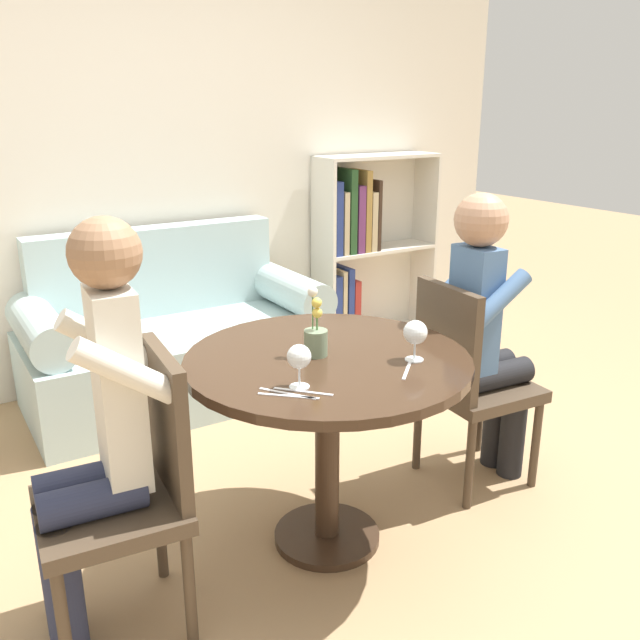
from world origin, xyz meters
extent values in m
plane|color=tan|center=(0.00, 0.00, 0.00)|extent=(16.00, 16.00, 0.00)
cube|color=silver|center=(0.00, 2.00, 1.35)|extent=(5.20, 0.05, 2.70)
cylinder|color=#382619|center=(0.00, 0.00, 0.73)|extent=(1.00, 1.00, 0.03)
cylinder|color=#382619|center=(0.00, 0.00, 0.37)|extent=(0.09, 0.09, 0.68)
cylinder|color=#382619|center=(0.00, 0.00, 0.01)|extent=(0.40, 0.40, 0.03)
cube|color=#A8C1C1|center=(0.00, 1.52, 0.21)|extent=(1.61, 0.80, 0.42)
cube|color=#A8C1C1|center=(0.00, 1.84, 0.67)|extent=(1.39, 0.16, 0.50)
cylinder|color=#A8C1C1|center=(-0.70, 1.52, 0.53)|extent=(0.22, 0.72, 0.22)
cylinder|color=#A8C1C1|center=(0.70, 1.52, 0.53)|extent=(0.22, 0.72, 0.22)
cube|color=silver|center=(1.54, 1.94, 0.63)|extent=(0.87, 0.02, 1.26)
cube|color=silver|center=(1.12, 1.81, 0.63)|extent=(0.02, 0.28, 1.26)
cube|color=silver|center=(1.96, 1.81, 0.63)|extent=(0.02, 0.28, 1.26)
cube|color=silver|center=(1.54, 1.81, 0.01)|extent=(0.82, 0.28, 0.02)
cube|color=silver|center=(1.54, 1.81, 0.63)|extent=(0.82, 0.28, 0.02)
cube|color=silver|center=(1.54, 1.81, 1.25)|extent=(0.82, 0.28, 0.02)
cube|color=navy|center=(1.17, 1.81, 0.26)|extent=(0.05, 0.23, 0.48)
cube|color=tan|center=(1.22, 1.81, 0.28)|extent=(0.03, 0.23, 0.51)
cube|color=navy|center=(1.27, 1.81, 0.28)|extent=(0.04, 0.23, 0.52)
cube|color=maroon|center=(1.32, 1.81, 0.24)|extent=(0.05, 0.23, 0.43)
cube|color=navy|center=(1.17, 1.81, 0.88)|extent=(0.05, 0.23, 0.47)
cube|color=tan|center=(1.22, 1.81, 0.84)|extent=(0.04, 0.23, 0.41)
cube|color=#234723|center=(1.28, 1.81, 0.91)|extent=(0.05, 0.23, 0.54)
cube|color=#602D5B|center=(1.34, 1.81, 0.86)|extent=(0.05, 0.23, 0.44)
cube|color=olive|center=(1.39, 1.81, 0.91)|extent=(0.04, 0.23, 0.53)
cube|color=tan|center=(1.44, 1.81, 0.84)|extent=(0.04, 0.23, 0.39)
cube|color=#332319|center=(1.48, 1.81, 0.87)|extent=(0.03, 0.23, 0.46)
cylinder|color=#473828|center=(-0.96, 0.16, 0.20)|extent=(0.04, 0.04, 0.40)
cylinder|color=#473828|center=(-0.99, -0.20, 0.20)|extent=(0.04, 0.04, 0.40)
cylinder|color=#473828|center=(-0.60, 0.13, 0.20)|extent=(0.04, 0.04, 0.40)
cylinder|color=#473828|center=(-0.63, -0.23, 0.20)|extent=(0.04, 0.04, 0.40)
cube|color=#473828|center=(-0.79, -0.03, 0.42)|extent=(0.45, 0.45, 0.05)
cube|color=#473828|center=(-0.60, -0.05, 0.68)|extent=(0.07, 0.38, 0.45)
cylinder|color=#473828|center=(0.96, -0.15, 0.20)|extent=(0.04, 0.04, 0.40)
cylinder|color=#473828|center=(0.98, 0.21, 0.20)|extent=(0.04, 0.04, 0.40)
cylinder|color=#473828|center=(0.60, -0.12, 0.20)|extent=(0.04, 0.04, 0.40)
cylinder|color=#473828|center=(0.63, 0.23, 0.20)|extent=(0.04, 0.04, 0.40)
cube|color=#473828|center=(0.79, 0.04, 0.42)|extent=(0.45, 0.45, 0.05)
cube|color=#473828|center=(0.60, 0.05, 0.68)|extent=(0.07, 0.38, 0.45)
cylinder|color=#282D47|center=(-0.95, 0.04, 0.23)|extent=(0.11, 0.11, 0.45)
cylinder|color=#282D47|center=(-0.96, -0.07, 0.23)|extent=(0.11, 0.11, 0.45)
cylinder|color=#282D47|center=(-0.84, 0.03, 0.50)|extent=(0.31, 0.14, 0.11)
cylinder|color=#282D47|center=(-0.85, -0.08, 0.50)|extent=(0.31, 0.14, 0.11)
cube|color=silver|center=(-0.73, -0.03, 0.80)|extent=(0.14, 0.21, 0.60)
cylinder|color=silver|center=(-0.72, 0.10, 0.91)|extent=(0.29, 0.09, 0.23)
cylinder|color=silver|center=(-0.75, -0.17, 0.91)|extent=(0.29, 0.09, 0.23)
sphere|color=#936B4C|center=(-0.73, -0.03, 1.20)|extent=(0.20, 0.20, 0.20)
cylinder|color=black|center=(0.95, -0.03, 0.23)|extent=(0.11, 0.11, 0.45)
cylinder|color=black|center=(0.96, 0.08, 0.23)|extent=(0.11, 0.11, 0.45)
cylinder|color=black|center=(0.84, -0.02, 0.50)|extent=(0.31, 0.13, 0.11)
cylinder|color=black|center=(0.85, 0.09, 0.50)|extent=(0.31, 0.13, 0.11)
cube|color=#4C709E|center=(0.73, 0.04, 0.78)|extent=(0.13, 0.21, 0.54)
cylinder|color=#4C709E|center=(0.72, -0.09, 0.86)|extent=(0.29, 0.09, 0.23)
cylinder|color=#4C709E|center=(0.74, 0.18, 0.86)|extent=(0.29, 0.09, 0.23)
sphere|color=tan|center=(0.73, 0.04, 1.15)|extent=(0.21, 0.21, 0.21)
cylinder|color=white|center=(-0.22, -0.18, 0.75)|extent=(0.06, 0.06, 0.00)
cylinder|color=white|center=(-0.22, -0.18, 0.78)|extent=(0.01, 0.01, 0.07)
sphere|color=white|center=(-0.22, -0.18, 0.85)|extent=(0.08, 0.08, 0.08)
sphere|color=#E58E75|center=(-0.22, -0.18, 0.84)|extent=(0.06, 0.06, 0.06)
cylinder|color=white|center=(0.24, -0.18, 0.75)|extent=(0.06, 0.06, 0.00)
cylinder|color=white|center=(0.24, -0.18, 0.78)|extent=(0.01, 0.01, 0.06)
sphere|color=white|center=(0.24, -0.18, 0.85)|extent=(0.08, 0.08, 0.08)
sphere|color=beige|center=(0.24, -0.18, 0.84)|extent=(0.06, 0.06, 0.06)
cylinder|color=gray|center=(-0.03, 0.03, 0.79)|extent=(0.08, 0.08, 0.09)
cylinder|color=#4C7A42|center=(-0.03, 0.05, 0.90)|extent=(0.00, 0.01, 0.13)
sphere|color=silver|center=(-0.03, 0.05, 0.97)|extent=(0.04, 0.04, 0.04)
cylinder|color=#4C7A42|center=(-0.02, 0.03, 0.89)|extent=(0.00, 0.01, 0.10)
sphere|color=#EACC4C|center=(-0.02, 0.03, 0.94)|extent=(0.04, 0.04, 0.04)
cylinder|color=#4C7A42|center=(-0.02, 0.03, 0.87)|extent=(0.00, 0.01, 0.06)
sphere|color=#EACC4C|center=(-0.02, 0.03, 0.90)|extent=(0.04, 0.04, 0.04)
cube|color=silver|center=(-0.27, -0.20, 0.75)|extent=(0.12, 0.16, 0.00)
cube|color=silver|center=(-0.28, -0.22, 0.75)|extent=(0.15, 0.14, 0.00)
cube|color=silver|center=(0.16, -0.24, 0.75)|extent=(0.15, 0.14, 0.00)
cube|color=silver|center=(-0.22, -0.22, 0.75)|extent=(0.14, 0.15, 0.00)
camera|label=1|loc=(-1.18, -1.86, 1.59)|focal=38.00mm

